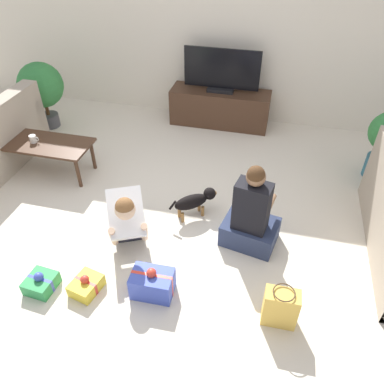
{
  "coord_description": "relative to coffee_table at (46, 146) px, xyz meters",
  "views": [
    {
      "loc": [
        0.99,
        -2.7,
        2.75
      ],
      "look_at": [
        0.3,
        0.07,
        0.45
      ],
      "focal_mm": 35.0,
      "sensor_mm": 36.0,
      "label": 1
    }
  ],
  "objects": [
    {
      "name": "gift_bag_a",
      "position": [
        2.89,
        -1.45,
        -0.19
      ],
      "size": [
        0.28,
        0.18,
        0.38
      ],
      "rotation": [
        0.0,
        0.0,
        0.02
      ],
      "color": "#E5B74C",
      "rests_on": "ground_plane"
    },
    {
      "name": "potted_plant_corner_left",
      "position": [
        -0.65,
        1.06,
        0.24
      ],
      "size": [
        0.62,
        0.62,
        0.95
      ],
      "color": "#4C4C51",
      "rests_on": "ground_plane"
    },
    {
      "name": "person_kneeling",
      "position": [
        1.37,
        -0.87,
        -0.05
      ],
      "size": [
        0.6,
        0.8,
        0.74
      ],
      "rotation": [
        0.0,
        0.0,
        0.45
      ],
      "color": "#23232D",
      "rests_on": "ground_plane"
    },
    {
      "name": "tv",
      "position": [
        1.8,
        1.74,
        0.41
      ],
      "size": [
        1.07,
        0.2,
        0.6
      ],
      "color": "black",
      "rests_on": "tv_console"
    },
    {
      "name": "dog",
      "position": [
        1.93,
        -0.36,
        -0.17
      ],
      "size": [
        0.45,
        0.38,
        0.3
      ],
      "rotation": [
        0.0,
        0.0,
        2.25
      ],
      "color": "black",
      "rests_on": "ground_plane"
    },
    {
      "name": "mug",
      "position": [
        -0.13,
        -0.02,
        0.09
      ],
      "size": [
        0.12,
        0.08,
        0.09
      ],
      "color": "silver",
      "rests_on": "coffee_table"
    },
    {
      "name": "tv_console",
      "position": [
        1.8,
        1.74,
        -0.11
      ],
      "size": [
        1.44,
        0.44,
        0.52
      ],
      "color": "#472D1E",
      "rests_on": "ground_plane"
    },
    {
      "name": "coffee_table",
      "position": [
        0.0,
        0.0,
        0.0
      ],
      "size": [
        1.09,
        0.51,
        0.42
      ],
      "color": "#472D1E",
      "rests_on": "ground_plane"
    },
    {
      "name": "gift_box_b",
      "position": [
        1.23,
        -1.55,
        -0.31
      ],
      "size": [
        0.27,
        0.31,
        0.18
      ],
      "rotation": [
        0.0,
        0.0,
        -0.21
      ],
      "color": "yellow",
      "rests_on": "ground_plane"
    },
    {
      "name": "wall_back",
      "position": [
        1.63,
        2.03,
        0.93
      ],
      "size": [
        8.4,
        0.06,
        2.6
      ],
      "color": "silver",
      "rests_on": "ground_plane"
    },
    {
      "name": "gift_box_a",
      "position": [
        1.81,
        -1.43,
        -0.25
      ],
      "size": [
        0.37,
        0.26,
        0.3
      ],
      "rotation": [
        0.0,
        0.0,
        0.04
      ],
      "color": "#3D51BC",
      "rests_on": "ground_plane"
    },
    {
      "name": "person_sitting",
      "position": [
        2.54,
        -0.62,
        -0.04
      ],
      "size": [
        0.59,
        0.54,
        0.94
      ],
      "rotation": [
        0.0,
        0.0,
        2.95
      ],
      "color": "#283351",
      "rests_on": "ground_plane"
    },
    {
      "name": "ground_plane",
      "position": [
        1.63,
        -0.6,
        -0.37
      ],
      "size": [
        16.0,
        16.0,
        0.0
      ],
      "primitive_type": "plane",
      "color": "beige"
    },
    {
      "name": "gift_box_c",
      "position": [
        0.84,
        -1.62,
        -0.3
      ],
      "size": [
        0.26,
        0.27,
        0.19
      ],
      "rotation": [
        0.0,
        0.0,
        -0.07
      ],
      "color": "#2D934C",
      "rests_on": "ground_plane"
    }
  ]
}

